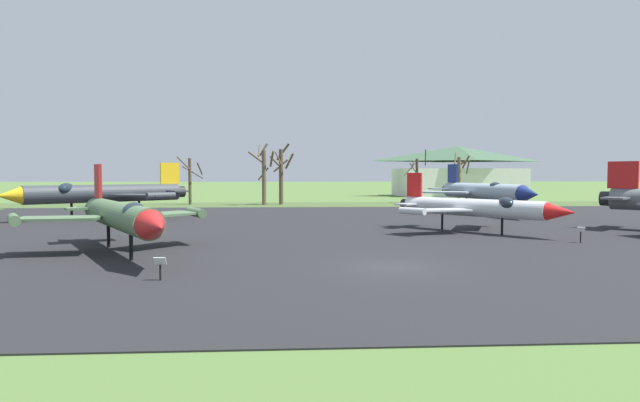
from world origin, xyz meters
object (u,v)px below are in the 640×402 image
at_px(jet_fighter_front_left, 476,207).
at_px(jet_fighter_rear_right, 104,193).
at_px(jet_fighter_front_right, 483,191).
at_px(visitor_building, 458,172).
at_px(info_placard_front_right, 530,213).
at_px(info_placard_rear_left, 160,267).
at_px(jet_fighter_rear_left, 120,215).
at_px(info_placard_front_left, 581,233).

xyz_separation_m(jet_fighter_front_left, jet_fighter_rear_right, (-31.02, 14.52, 0.59)).
height_order(jet_fighter_front_left, jet_fighter_front_right, jet_fighter_front_right).
height_order(jet_fighter_rear_right, visitor_building, visitor_building).
bearing_deg(info_placard_front_right, visitor_building, 78.38).
bearing_deg(jet_fighter_front_right, info_placard_rear_left, -126.95).
bearing_deg(visitor_building, info_placard_rear_left, -114.97).
xyz_separation_m(jet_fighter_rear_left, visitor_building, (42.62, 76.25, 2.75)).
bearing_deg(jet_fighter_front_left, info_placard_front_right, 48.84).
distance_m(info_placard_front_left, jet_fighter_rear_right, 41.00).
distance_m(jet_fighter_front_right, info_placard_rear_left, 42.70).
xyz_separation_m(info_placard_front_left, info_placard_rear_left, (-22.80, -10.20, -0.03)).
bearing_deg(info_placard_front_right, jet_fighter_rear_right, 173.28).
bearing_deg(info_placard_front_right, info_placard_rear_left, -135.94).
distance_m(jet_fighter_rear_left, jet_fighter_rear_right, 25.25).
relative_size(jet_fighter_front_left, jet_fighter_rear_left, 0.84).
height_order(jet_fighter_front_right, jet_fighter_rear_right, jet_fighter_front_right).
bearing_deg(jet_fighter_rear_right, info_placard_front_left, -30.33).
xyz_separation_m(info_placard_front_left, info_placard_front_right, (4.28, 16.01, 0.06)).
bearing_deg(jet_fighter_front_right, jet_fighter_rear_right, -175.21).
relative_size(jet_fighter_front_right, visitor_building, 0.69).
relative_size(info_placard_rear_left, jet_fighter_rear_right, 0.06).
bearing_deg(visitor_building, jet_fighter_rear_left, -119.20).
height_order(jet_fighter_front_left, info_placard_front_left, jet_fighter_front_left).
xyz_separation_m(jet_fighter_front_left, info_placard_rear_left, (-18.47, -16.36, -1.27)).
bearing_deg(visitor_building, jet_fighter_front_right, -104.98).
distance_m(jet_fighter_rear_left, info_placard_rear_left, 8.27).
xyz_separation_m(jet_fighter_front_left, info_placard_front_left, (4.33, -6.16, -1.24)).
bearing_deg(jet_fighter_front_right, jet_fighter_rear_left, -137.58).
xyz_separation_m(info_placard_rear_left, jet_fighter_rear_right, (-12.55, 30.88, 1.85)).
distance_m(info_placard_front_left, visitor_building, 75.12).
height_order(jet_fighter_front_right, jet_fighter_rear_left, jet_fighter_front_right).
distance_m(info_placard_front_left, info_placard_front_right, 16.57).
distance_m(info_placard_front_left, jet_fighter_rear_left, 26.77).
bearing_deg(visitor_building, info_placard_front_left, -102.36).
height_order(jet_fighter_front_left, jet_fighter_rear_right, jet_fighter_rear_right).
bearing_deg(jet_fighter_rear_left, info_placard_rear_left, -62.48).
relative_size(jet_fighter_rear_left, info_placard_rear_left, 14.03).
bearing_deg(info_placard_front_left, jet_fighter_front_right, 83.21).
distance_m(info_placard_front_right, info_placard_rear_left, 37.70).
relative_size(info_placard_front_left, info_placard_rear_left, 1.06).
relative_size(jet_fighter_rear_right, visitor_building, 0.58).
bearing_deg(info_placard_front_left, visitor_building, 77.64).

